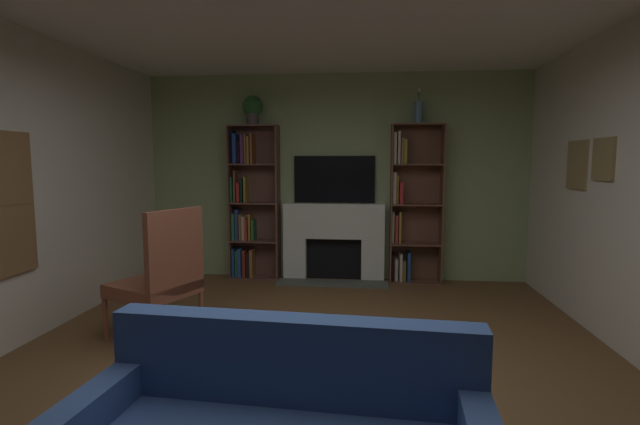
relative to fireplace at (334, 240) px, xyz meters
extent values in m
plane|color=brown|center=(0.00, -3.12, -0.54)|extent=(7.76, 7.76, 0.00)
cube|color=#95B07C|center=(0.00, 0.14, 0.82)|extent=(5.14, 0.06, 2.72)
cube|color=olive|center=(2.50, -1.76, 1.06)|extent=(0.03, 0.36, 0.38)
cube|color=#31565D|center=(2.49, -1.76, 1.06)|extent=(0.01, 0.30, 0.32)
cube|color=olive|center=(2.50, -1.25, 1.00)|extent=(0.03, 0.40, 0.48)
cube|color=#425C5B|center=(2.49, -1.25, 1.00)|extent=(0.01, 0.34, 0.42)
cube|color=white|center=(-0.52, 0.00, -0.26)|extent=(0.30, 0.22, 0.56)
cube|color=white|center=(0.52, 0.00, -0.26)|extent=(0.30, 0.22, 0.56)
cube|color=white|center=(0.00, 0.00, 0.25)|extent=(1.33, 0.22, 0.46)
cube|color=black|center=(0.00, 0.07, -0.26)|extent=(0.73, 0.08, 0.56)
cube|color=#565C54|center=(0.00, -0.26, -0.53)|extent=(1.43, 0.30, 0.03)
cube|color=black|center=(0.00, 0.08, 0.80)|extent=(1.07, 0.06, 0.62)
cube|color=brown|center=(-1.39, -0.02, 0.49)|extent=(0.02, 0.28, 2.05)
cube|color=brown|center=(-0.74, -0.02, 0.49)|extent=(0.02, 0.28, 2.05)
cube|color=brown|center=(-1.07, 0.11, 0.49)|extent=(0.66, 0.02, 2.05)
cube|color=brown|center=(-1.07, -0.02, -0.53)|extent=(0.62, 0.28, 0.02)
cube|color=#1F4993|center=(-1.35, -0.01, -0.33)|extent=(0.03, 0.21, 0.39)
cube|color=#2F754D|center=(-1.31, 0.01, -0.35)|extent=(0.04, 0.17, 0.35)
cube|color=#2A4F94|center=(-1.27, -0.01, -0.33)|extent=(0.04, 0.21, 0.39)
cube|color=#8D5A3F|center=(-1.23, 0.02, -0.34)|extent=(0.02, 0.15, 0.36)
cube|color=#B0231B|center=(-1.20, 0.00, -0.35)|extent=(0.02, 0.20, 0.35)
cube|color=black|center=(-1.15, -0.01, -0.35)|extent=(0.04, 0.22, 0.34)
cube|color=olive|center=(-1.11, -0.01, -0.34)|extent=(0.04, 0.21, 0.37)
cube|color=brown|center=(-1.07, -0.02, -0.03)|extent=(0.62, 0.28, 0.02)
cube|color=#287C55|center=(-1.35, 0.00, 0.16)|extent=(0.04, 0.19, 0.36)
cube|color=navy|center=(-1.30, 0.00, 0.19)|extent=(0.04, 0.19, 0.42)
cube|color=olive|center=(-1.26, 0.02, 0.15)|extent=(0.03, 0.16, 0.35)
cube|color=beige|center=(-1.21, 0.00, 0.14)|extent=(0.04, 0.19, 0.32)
cube|color=#AE3733|center=(-1.17, -0.01, 0.13)|extent=(0.03, 0.22, 0.30)
cube|color=#A27524|center=(-1.13, 0.00, 0.16)|extent=(0.03, 0.19, 0.36)
cube|color=#2B6638|center=(-1.08, 0.00, 0.12)|extent=(0.03, 0.19, 0.28)
cube|color=brown|center=(-1.07, -0.02, 0.49)|extent=(0.62, 0.28, 0.02)
cube|color=#22693D|center=(-1.36, -0.02, 0.66)|extent=(0.02, 0.23, 0.33)
cube|color=brown|center=(-1.32, 0.00, 0.71)|extent=(0.02, 0.20, 0.42)
cube|color=#AB2625|center=(-1.27, 0.00, 0.63)|extent=(0.04, 0.20, 0.27)
cube|color=black|center=(-1.23, 0.00, 0.66)|extent=(0.03, 0.20, 0.33)
cube|color=olive|center=(-1.18, -0.01, 0.67)|extent=(0.02, 0.20, 0.34)
cube|color=brown|center=(-1.07, -0.02, 1.00)|extent=(0.62, 0.28, 0.02)
cube|color=black|center=(-1.35, 0.02, 1.23)|extent=(0.03, 0.16, 0.44)
cube|color=navy|center=(-1.30, -0.02, 1.20)|extent=(0.04, 0.23, 0.39)
cube|color=black|center=(-1.26, 0.01, 1.16)|extent=(0.03, 0.17, 0.30)
cube|color=#5C2E67|center=(-1.21, -0.01, 1.20)|extent=(0.04, 0.21, 0.38)
cube|color=brown|center=(-1.16, 0.00, 1.20)|extent=(0.03, 0.20, 0.38)
cube|color=olive|center=(-1.12, -0.01, 1.19)|extent=(0.03, 0.22, 0.36)
cube|color=brown|center=(-1.08, -0.02, 1.20)|extent=(0.03, 0.23, 0.39)
cube|color=brown|center=(-1.07, -0.02, 1.50)|extent=(0.62, 0.28, 0.02)
cube|color=brown|center=(0.74, -0.04, 0.49)|extent=(0.02, 0.30, 2.05)
cube|color=brown|center=(1.39, -0.04, 0.49)|extent=(0.02, 0.30, 2.05)
cube|color=brown|center=(1.07, 0.11, 0.49)|extent=(0.66, 0.02, 2.05)
cube|color=brown|center=(1.07, -0.04, -0.53)|extent=(0.62, 0.30, 0.02)
cube|color=black|center=(0.78, -0.01, -0.35)|extent=(0.03, 0.21, 0.35)
cube|color=beige|center=(0.83, 0.01, -0.38)|extent=(0.04, 0.17, 0.28)
cube|color=beige|center=(0.88, -0.01, -0.34)|extent=(0.03, 0.22, 0.36)
cube|color=olive|center=(0.93, 0.01, -0.39)|extent=(0.04, 0.17, 0.27)
cube|color=#1A4A95|center=(0.99, -0.02, -0.33)|extent=(0.03, 0.23, 0.38)
cube|color=brown|center=(1.07, -0.04, -0.03)|extent=(0.62, 0.30, 0.02)
cube|color=beige|center=(0.78, 0.00, 0.18)|extent=(0.03, 0.20, 0.41)
cube|color=#BD3C36|center=(0.82, 0.00, 0.16)|extent=(0.04, 0.19, 0.36)
cube|color=#A4842F|center=(0.87, 0.00, 0.18)|extent=(0.03, 0.18, 0.41)
cube|color=brown|center=(1.07, -0.04, 0.49)|extent=(0.62, 0.30, 0.02)
cube|color=beige|center=(0.78, -0.01, 0.70)|extent=(0.04, 0.22, 0.41)
cube|color=olive|center=(0.82, 0.01, 0.67)|extent=(0.03, 0.18, 0.36)
cube|color=red|center=(0.87, -0.02, 0.63)|extent=(0.04, 0.23, 0.28)
cube|color=brown|center=(1.07, -0.04, 1.00)|extent=(0.62, 0.30, 0.02)
cube|color=beige|center=(0.78, -0.02, 1.20)|extent=(0.03, 0.23, 0.40)
cube|color=beige|center=(0.83, -0.01, 1.21)|extent=(0.03, 0.20, 0.41)
cube|color=#8D6240|center=(0.87, -0.03, 1.17)|extent=(0.02, 0.25, 0.33)
cube|color=olive|center=(0.91, -0.02, 1.16)|extent=(0.04, 0.23, 0.31)
cube|color=brown|center=(1.07, -0.04, 1.50)|extent=(0.62, 0.30, 0.02)
cylinder|color=#564D53|center=(-1.07, -0.04, 1.58)|extent=(0.15, 0.15, 0.14)
sphere|color=#2B6333|center=(-1.07, -0.04, 1.76)|extent=(0.26, 0.26, 0.26)
cylinder|color=#577DA3|center=(1.07, -0.04, 1.65)|extent=(0.11, 0.11, 0.28)
cylinder|color=#4C7F3F|center=(1.06, -0.04, 1.86)|extent=(0.01, 0.01, 0.14)
sphere|color=silver|center=(1.06, -0.04, 1.93)|extent=(0.06, 0.06, 0.06)
cylinder|color=#4C7F3F|center=(1.07, -0.04, 1.85)|extent=(0.01, 0.01, 0.13)
sphere|color=silver|center=(1.07, -0.04, 1.92)|extent=(0.04, 0.04, 0.04)
cube|color=#395998|center=(0.08, -3.94, 0.08)|extent=(1.82, 0.28, 0.43)
cylinder|color=brown|center=(-1.31, -2.58, -0.33)|extent=(0.04, 0.04, 0.43)
cylinder|color=brown|center=(-1.08, -2.06, -0.33)|extent=(0.04, 0.04, 0.43)
cylinder|color=brown|center=(-1.85, -2.35, -0.33)|extent=(0.04, 0.04, 0.43)
cylinder|color=brown|center=(-1.62, -1.82, -0.33)|extent=(0.04, 0.04, 0.43)
cube|color=#94513B|center=(-1.46, -2.20, -0.07)|extent=(0.82, 0.81, 0.08)
cube|color=brown|center=(-1.46, -2.20, -0.13)|extent=(0.82, 0.81, 0.04)
cube|color=brown|center=(-1.20, -2.31, 0.26)|extent=(0.30, 0.59, 0.74)
camera|label=1|loc=(0.43, -6.10, 1.04)|focal=26.14mm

